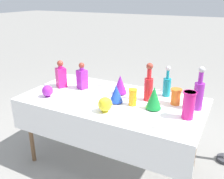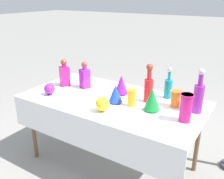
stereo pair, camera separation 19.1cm
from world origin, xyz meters
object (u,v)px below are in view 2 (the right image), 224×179
object	(u,v)px
tall_bottle_1	(168,87)
slender_vase_1	(176,98)
tall_bottle_0	(149,86)
round_bowl_1	(102,104)
fluted_vase_0	(152,99)
square_decanter_1	(85,77)
slender_vase_0	(186,107)
slender_vase_2	(131,97)
round_bowl_0	(49,89)
square_decanter_0	(65,74)
fluted_vase_1	(121,84)
fluted_vase_2	(115,94)
tall_bottle_2	(199,96)

from	to	relation	value
tall_bottle_1	slender_vase_1	world-z (taller)	tall_bottle_1
tall_bottle_0	round_bowl_1	distance (m)	0.49
tall_bottle_0	fluted_vase_0	size ratio (longest dim) A/B	1.78
fluted_vase_0	tall_bottle_0	bearing A→B (deg)	123.75
tall_bottle_1	round_bowl_1	bearing A→B (deg)	-121.68
tall_bottle_0	square_decanter_1	bearing A→B (deg)	-178.09
tall_bottle_1	slender_vase_1	xyz separation A→B (m)	(0.13, -0.16, -0.03)
slender_vase_0	slender_vase_2	xyz separation A→B (m)	(-0.51, 0.03, -0.04)
round_bowl_0	tall_bottle_1	bearing A→B (deg)	28.64
square_decanter_0	fluted_vase_1	xyz separation A→B (m)	(0.67, 0.12, -0.03)
tall_bottle_0	tall_bottle_1	size ratio (longest dim) A/B	1.19
tall_bottle_1	slender_vase_1	distance (m)	0.21
tall_bottle_0	fluted_vase_2	bearing A→B (deg)	-142.54
slender_vase_2	tall_bottle_0	bearing A→B (deg)	63.91
fluted_vase_2	tall_bottle_2	bearing A→B (deg)	16.12
slender_vase_2	fluted_vase_1	distance (m)	0.30
fluted_vase_0	fluted_vase_2	size ratio (longest dim) A/B	1.21
square_decanter_0	slender_vase_0	xyz separation A→B (m)	(1.40, -0.12, -0.01)
slender_vase_1	fluted_vase_2	xyz separation A→B (m)	(-0.51, -0.22, 0.01)
tall_bottle_0	slender_vase_1	bearing A→B (deg)	5.82
fluted_vase_1	round_bowl_0	distance (m)	0.73
square_decanter_1	fluted_vase_0	bearing A→B (deg)	-9.42
fluted_vase_2	slender_vase_1	bearing A→B (deg)	23.13
tall_bottle_0	round_bowl_0	xyz separation A→B (m)	(-0.92, -0.38, -0.09)
tall_bottle_0	round_bowl_1	world-z (taller)	tall_bottle_0
fluted_vase_0	tall_bottle_1	bearing A→B (deg)	87.51
slender_vase_1	tall_bottle_2	bearing A→B (deg)	-3.88
fluted_vase_1	fluted_vase_2	size ratio (longest dim) A/B	1.15
slender_vase_0	round_bowl_1	xyz separation A→B (m)	(-0.67, -0.21, -0.05)
fluted_vase_2	fluted_vase_1	bearing A→B (deg)	106.23
tall_bottle_2	fluted_vase_2	distance (m)	0.74
slender_vase_2	round_bowl_1	size ratio (longest dim) A/B	1.18
fluted_vase_0	fluted_vase_1	world-z (taller)	fluted_vase_0
tall_bottle_1	slender_vase_0	world-z (taller)	tall_bottle_1
tall_bottle_0	slender_vase_2	world-z (taller)	tall_bottle_0
slender_vase_1	slender_vase_2	world-z (taller)	slender_vase_2
tall_bottle_2	square_decanter_1	bearing A→B (deg)	-178.19
tall_bottle_1	fluted_vase_0	size ratio (longest dim) A/B	1.50
tall_bottle_0	round_bowl_0	distance (m)	1.00
tall_bottle_0	slender_vase_0	bearing A→B (deg)	-26.07
slender_vase_0	slender_vase_1	bearing A→B (deg)	124.48
fluted_vase_1	round_bowl_1	bearing A→B (deg)	-81.25
tall_bottle_2	slender_vase_0	bearing A→B (deg)	-100.01
tall_bottle_2	fluted_vase_0	distance (m)	0.39
tall_bottle_2	round_bowl_0	xyz separation A→B (m)	(-1.38, -0.40, -0.09)
tall_bottle_0	tall_bottle_2	bearing A→B (deg)	1.64
square_decanter_1	round_bowl_0	distance (m)	0.41
slender_vase_0	slender_vase_2	bearing A→B (deg)	176.74
slender_vase_1	fluted_vase_1	size ratio (longest dim) A/B	0.76
slender_vase_2	round_bowl_0	world-z (taller)	slender_vase_2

